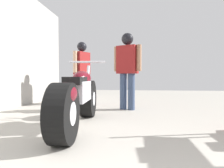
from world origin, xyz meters
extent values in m
plane|color=#A8A399|center=(0.00, 3.23, 0.00)|extent=(15.50, 15.50, 0.00)
cylinder|color=black|center=(-0.82, 3.14, 0.33)|extent=(0.25, 0.68, 0.66)
cylinder|color=silver|center=(-0.82, 3.14, 0.33)|extent=(0.24, 0.26, 0.25)
cylinder|color=black|center=(-0.74, 1.63, 0.33)|extent=(0.25, 0.68, 0.66)
cylinder|color=silver|center=(-0.74, 1.63, 0.33)|extent=(0.24, 0.26, 0.25)
cube|color=silver|center=(-0.78, 2.39, 0.52)|extent=(0.29, 0.68, 0.29)
ellipsoid|color=#5B0F19|center=(-0.79, 2.61, 0.71)|extent=(0.30, 0.55, 0.23)
cube|color=black|center=(-0.77, 2.20, 0.67)|extent=(0.26, 0.51, 0.10)
ellipsoid|color=#5B0F19|center=(-0.74, 1.69, 0.54)|extent=(0.29, 0.47, 0.25)
cylinder|color=silver|center=(-0.82, 3.10, 0.64)|extent=(0.07, 0.26, 0.60)
cylinder|color=silver|center=(-0.81, 3.05, 1.00)|extent=(0.64, 0.07, 0.04)
cylinder|color=silver|center=(-0.91, 2.07, 0.23)|extent=(0.12, 0.58, 0.09)
cylinder|color=#384766|center=(-0.22, 4.09, 0.41)|extent=(0.21, 0.21, 0.81)
cylinder|color=#384766|center=(-0.04, 4.00, 0.41)|extent=(0.21, 0.21, 0.81)
cube|color=maroon|center=(-0.13, 4.05, 1.12)|extent=(0.51, 0.41, 0.62)
cylinder|color=#9E7051|center=(-0.38, 4.16, 1.15)|extent=(0.15, 0.15, 0.57)
cylinder|color=#9E7051|center=(0.13, 3.93, 1.15)|extent=(0.15, 0.15, 0.57)
sphere|color=black|center=(-0.13, 4.05, 1.57)|extent=(0.22, 0.22, 0.22)
sphere|color=black|center=(-0.13, 4.05, 1.58)|extent=(0.26, 0.26, 0.26)
cylinder|color=#384766|center=(-1.44, 4.80, 0.40)|extent=(0.20, 0.20, 0.80)
cylinder|color=#384766|center=(-1.36, 4.98, 0.40)|extent=(0.20, 0.20, 0.80)
cube|color=maroon|center=(-1.40, 4.89, 1.11)|extent=(0.40, 0.50, 0.61)
cylinder|color=tan|center=(-1.52, 4.64, 1.14)|extent=(0.14, 0.14, 0.56)
cylinder|color=tan|center=(-1.29, 5.14, 1.14)|extent=(0.14, 0.14, 0.56)
sphere|color=black|center=(-1.40, 4.89, 1.55)|extent=(0.22, 0.22, 0.22)
sphere|color=black|center=(-1.40, 4.89, 1.57)|extent=(0.26, 0.26, 0.26)
camera|label=1|loc=(0.01, -0.37, 0.71)|focal=31.45mm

